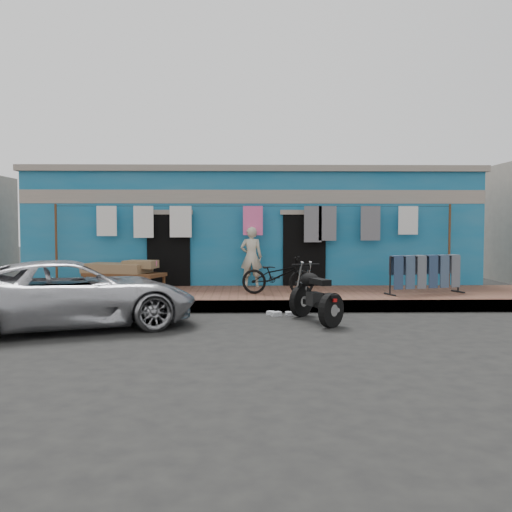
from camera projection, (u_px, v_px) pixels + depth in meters
The scene contains 14 objects.
ground at pixel (258, 325), 10.30m from camera, with size 80.00×80.00×0.00m, color black.
sidewalk at pixel (255, 298), 13.28m from camera, with size 28.00×3.00×0.25m, color brown.
curb at pixel (256, 306), 11.84m from camera, with size 28.00×0.10×0.25m, color gray.
building at pixel (253, 230), 17.18m from camera, with size 12.20×5.20×3.36m.
clothesline at pixel (261, 226), 14.45m from camera, with size 10.06×0.06×2.10m.
car at pixel (72, 293), 9.97m from camera, with size 2.00×4.40×1.24m, color #B6B6BB.
seated_person at pixel (251, 257), 14.43m from camera, with size 0.55×0.37×1.52m, color beige.
bicycle at pixel (278, 271), 12.83m from camera, with size 0.58×1.63×1.06m, color black.
motorcycle at pixel (315, 294), 10.65m from camera, with size 1.06×1.74×1.06m, color black, non-canonical shape.
charpoy at pixel (124, 275), 13.93m from camera, with size 2.21×1.57×0.68m, color brown, non-canonical shape.
jeans_rack at pixel (425, 274), 12.97m from camera, with size 1.93×0.90×0.91m, color black, non-canonical shape.
litter_a at pixel (276, 314), 11.34m from camera, with size 0.20×0.15×0.09m, color silver.
litter_b at pixel (270, 313), 11.50m from camera, with size 0.15×0.11×0.08m, color silver.
litter_c at pixel (289, 314), 11.43m from camera, with size 0.18×0.15×0.07m, color silver.
Camera 1 is at (-0.25, -10.21, 1.79)m, focal length 40.00 mm.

